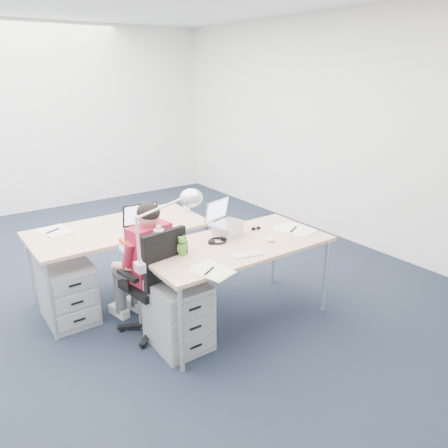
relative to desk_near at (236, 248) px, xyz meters
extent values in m
plane|color=black|center=(-0.63, 0.91, -0.68)|extent=(7.00, 7.00, 0.00)
cube|color=silver|center=(-0.63, 4.41, 0.72)|extent=(6.00, 0.02, 2.80)
cube|color=silver|center=(2.37, 0.91, 0.72)|extent=(0.02, 7.00, 2.80)
cube|color=tan|center=(0.00, 0.00, 0.03)|extent=(1.60, 0.80, 0.03)
cylinder|color=#B7BABC|center=(-0.75, -0.35, -0.33)|extent=(0.04, 0.04, 0.70)
cylinder|color=#B7BABC|center=(0.75, -0.35, -0.33)|extent=(0.04, 0.04, 0.70)
cylinder|color=#B7BABC|center=(-0.75, 0.35, -0.33)|extent=(0.04, 0.04, 0.70)
cylinder|color=#B7BABC|center=(0.75, 0.35, -0.33)|extent=(0.04, 0.04, 0.70)
cube|color=tan|center=(-0.65, 0.95, 0.03)|extent=(1.60, 0.80, 0.03)
cylinder|color=#B7BABC|center=(-1.40, 0.60, -0.33)|extent=(0.04, 0.04, 0.70)
cylinder|color=#B7BABC|center=(0.10, 0.60, -0.33)|extent=(0.04, 0.04, 0.70)
cylinder|color=#B7BABC|center=(-1.40, 1.30, -0.33)|extent=(0.04, 0.04, 0.70)
cylinder|color=#B7BABC|center=(0.10, 1.30, -0.33)|extent=(0.04, 0.04, 0.70)
cylinder|color=black|center=(-0.66, 0.27, -0.45)|extent=(0.04, 0.04, 0.37)
cube|color=black|center=(-0.66, 0.27, -0.26)|extent=(0.46, 0.46, 0.06)
cube|color=black|center=(-0.63, 0.07, 0.04)|extent=(0.39, 0.10, 0.46)
cube|color=#A61731|center=(-0.66, 0.29, 0.02)|extent=(0.38, 0.25, 0.47)
sphere|color=tan|center=(-0.66, 0.29, 0.35)|extent=(0.18, 0.18, 0.18)
cube|color=#AEB2B4|center=(-0.60, -0.03, -0.41)|extent=(0.40, 0.50, 0.55)
cube|color=#AEB2B4|center=(-1.20, 0.85, -0.41)|extent=(0.40, 0.50, 0.55)
cube|color=white|center=(-0.08, -0.25, 0.05)|extent=(0.26, 0.15, 0.01)
ellipsoid|color=white|center=(0.26, -0.13, 0.06)|extent=(0.07, 0.10, 0.03)
cylinder|color=#141B3E|center=(-0.47, 0.08, 0.11)|extent=(0.09, 0.09, 0.12)
cylinder|color=silver|center=(-0.66, 0.10, 0.18)|extent=(0.11, 0.11, 0.26)
cube|color=silver|center=(-0.75, 0.35, 0.10)|extent=(0.24, 0.19, 0.10)
cube|color=black|center=(-0.56, 0.31, 0.11)|extent=(0.04, 0.03, 0.13)
cube|color=#FFF193|center=(-0.48, -0.34, 0.05)|extent=(0.27, 0.34, 0.01)
cube|color=#FFF193|center=(0.62, -0.07, 0.05)|extent=(0.30, 0.38, 0.01)
cylinder|color=white|center=(0.10, 0.97, 0.10)|extent=(0.09, 0.09, 0.10)
cube|color=white|center=(-1.16, 1.16, 0.05)|extent=(0.26, 0.34, 0.01)
camera|label=1|loc=(-2.06, -2.72, 1.42)|focal=35.00mm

